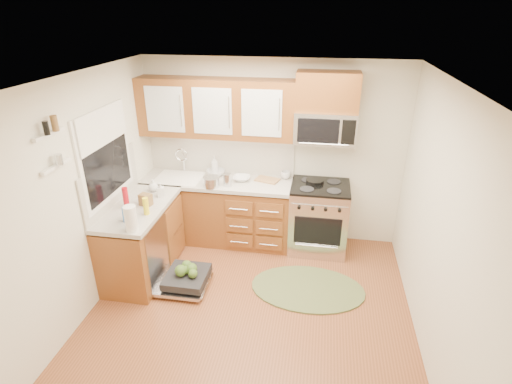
% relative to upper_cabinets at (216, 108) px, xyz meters
% --- Properties ---
extents(floor, '(3.50, 3.50, 0.00)m').
position_rel_upper_cabinets_xyz_m(floor, '(0.73, -1.57, -1.88)').
color(floor, brown).
rests_on(floor, ground).
extents(ceiling, '(3.50, 3.50, 0.00)m').
position_rel_upper_cabinets_xyz_m(ceiling, '(0.73, -1.57, 0.62)').
color(ceiling, white).
rests_on(ceiling, ground).
extents(wall_back, '(3.50, 0.04, 2.50)m').
position_rel_upper_cabinets_xyz_m(wall_back, '(0.73, 0.18, -0.62)').
color(wall_back, beige).
rests_on(wall_back, ground).
extents(wall_front, '(3.50, 0.04, 2.50)m').
position_rel_upper_cabinets_xyz_m(wall_front, '(0.73, -3.33, -0.62)').
color(wall_front, beige).
rests_on(wall_front, ground).
extents(wall_left, '(0.04, 3.50, 2.50)m').
position_rel_upper_cabinets_xyz_m(wall_left, '(-1.02, -1.57, -0.62)').
color(wall_left, beige).
rests_on(wall_left, ground).
extents(wall_right, '(0.04, 3.50, 2.50)m').
position_rel_upper_cabinets_xyz_m(wall_right, '(2.48, -1.57, -0.62)').
color(wall_right, beige).
rests_on(wall_right, ground).
extents(base_cabinet_back, '(2.05, 0.60, 0.85)m').
position_rel_upper_cabinets_xyz_m(base_cabinet_back, '(0.00, -0.12, -1.45)').
color(base_cabinet_back, brown).
rests_on(base_cabinet_back, ground).
extents(base_cabinet_left, '(0.60, 1.25, 0.85)m').
position_rel_upper_cabinets_xyz_m(base_cabinet_left, '(-0.72, -1.05, -1.45)').
color(base_cabinet_left, brown).
rests_on(base_cabinet_left, ground).
extents(countertop_back, '(2.07, 0.64, 0.05)m').
position_rel_upper_cabinets_xyz_m(countertop_back, '(0.00, -0.14, -0.97)').
color(countertop_back, '#BAB3AA').
rests_on(countertop_back, base_cabinet_back).
extents(countertop_left, '(0.64, 1.27, 0.05)m').
position_rel_upper_cabinets_xyz_m(countertop_left, '(-0.71, -1.05, -0.97)').
color(countertop_left, '#BAB3AA').
rests_on(countertop_left, base_cabinet_left).
extents(backsplash_back, '(2.05, 0.02, 0.57)m').
position_rel_upper_cabinets_xyz_m(backsplash_back, '(0.00, 0.16, -0.67)').
color(backsplash_back, '#B9B2A6').
rests_on(backsplash_back, ground).
extents(backsplash_left, '(0.02, 1.25, 0.57)m').
position_rel_upper_cabinets_xyz_m(backsplash_left, '(-1.01, -1.05, -0.67)').
color(backsplash_left, '#B9B2A6').
rests_on(backsplash_left, ground).
extents(upper_cabinets, '(2.05, 0.35, 0.75)m').
position_rel_upper_cabinets_xyz_m(upper_cabinets, '(0.00, 0.00, 0.00)').
color(upper_cabinets, brown).
rests_on(upper_cabinets, ground).
extents(cabinet_over_mw, '(0.76, 0.35, 0.47)m').
position_rel_upper_cabinets_xyz_m(cabinet_over_mw, '(1.41, 0.00, 0.26)').
color(cabinet_over_mw, brown).
rests_on(cabinet_over_mw, ground).
extents(range, '(0.76, 0.64, 0.95)m').
position_rel_upper_cabinets_xyz_m(range, '(1.41, -0.15, -1.40)').
color(range, silver).
rests_on(range, ground).
extents(microwave, '(0.76, 0.38, 0.40)m').
position_rel_upper_cabinets_xyz_m(microwave, '(1.41, -0.02, -0.18)').
color(microwave, silver).
rests_on(microwave, ground).
extents(sink, '(0.62, 0.50, 0.26)m').
position_rel_upper_cabinets_xyz_m(sink, '(-0.52, -0.16, -1.07)').
color(sink, white).
rests_on(sink, ground).
extents(dishwasher, '(0.70, 0.60, 0.20)m').
position_rel_upper_cabinets_xyz_m(dishwasher, '(-0.13, -1.27, -1.77)').
color(dishwasher, silver).
rests_on(dishwasher, ground).
extents(window, '(0.03, 1.05, 1.05)m').
position_rel_upper_cabinets_xyz_m(window, '(-1.01, -1.07, -0.32)').
color(window, white).
rests_on(window, ground).
extents(window_blind, '(0.02, 0.96, 0.40)m').
position_rel_upper_cabinets_xyz_m(window_blind, '(-0.98, -1.07, 0.00)').
color(window_blind, white).
rests_on(window_blind, ground).
extents(shelf_upper, '(0.04, 0.40, 0.03)m').
position_rel_upper_cabinets_xyz_m(shelf_upper, '(-0.99, -1.92, 0.17)').
color(shelf_upper, white).
rests_on(shelf_upper, ground).
extents(shelf_lower, '(0.04, 0.40, 0.03)m').
position_rel_upper_cabinets_xyz_m(shelf_lower, '(-0.99, -1.92, -0.12)').
color(shelf_lower, white).
rests_on(shelf_lower, ground).
extents(rug, '(1.42, 0.99, 0.02)m').
position_rel_upper_cabinets_xyz_m(rug, '(1.34, -1.08, -1.86)').
color(rug, '#616B3D').
rests_on(rug, ground).
extents(skillet, '(0.26, 0.26, 0.04)m').
position_rel_upper_cabinets_xyz_m(skillet, '(1.33, -0.07, -0.90)').
color(skillet, black).
rests_on(skillet, range).
extents(stock_pot, '(0.25, 0.25, 0.13)m').
position_rel_upper_cabinets_xyz_m(stock_pot, '(-0.01, -0.35, -0.88)').
color(stock_pot, silver).
rests_on(stock_pot, countertop_back).
extents(cutting_board, '(0.35, 0.28, 0.02)m').
position_rel_upper_cabinets_xyz_m(cutting_board, '(0.69, -0.04, -0.94)').
color(cutting_board, '#A5804B').
rests_on(cutting_board, countertop_back).
extents(canister, '(0.14, 0.14, 0.17)m').
position_rel_upper_cabinets_xyz_m(canister, '(0.20, -0.30, -0.86)').
color(canister, silver).
rests_on(canister, countertop_back).
extents(paper_towel_roll, '(0.14, 0.14, 0.28)m').
position_rel_upper_cabinets_xyz_m(paper_towel_roll, '(-0.52, -1.59, -0.81)').
color(paper_towel_roll, white).
rests_on(paper_towel_roll, countertop_left).
extents(mustard_bottle, '(0.07, 0.07, 0.20)m').
position_rel_upper_cabinets_xyz_m(mustard_bottle, '(-0.52, -1.23, -0.85)').
color(mustard_bottle, yellow).
rests_on(mustard_bottle, countertop_left).
extents(red_bottle, '(0.08, 0.08, 0.25)m').
position_rel_upper_cabinets_xyz_m(red_bottle, '(-0.83, -1.10, -0.83)').
color(red_bottle, '#B10E1A').
rests_on(red_bottle, countertop_left).
extents(wooden_box, '(0.16, 0.13, 0.14)m').
position_rel_upper_cabinets_xyz_m(wooden_box, '(-0.63, -1.01, -0.88)').
color(wooden_box, brown).
rests_on(wooden_box, countertop_left).
extents(blue_carton, '(0.12, 0.09, 0.17)m').
position_rel_upper_cabinets_xyz_m(blue_carton, '(-0.65, -1.41, -0.86)').
color(blue_carton, '#255FB0').
rests_on(blue_carton, countertop_left).
extents(bowl_a, '(0.24, 0.24, 0.06)m').
position_rel_upper_cabinets_xyz_m(bowl_a, '(0.34, -0.09, -0.92)').
color(bowl_a, '#999999').
rests_on(bowl_a, countertop_back).
extents(bowl_b, '(0.32, 0.32, 0.08)m').
position_rel_upper_cabinets_xyz_m(bowl_b, '(-0.05, 0.03, -0.91)').
color(bowl_b, '#999999').
rests_on(bowl_b, countertop_back).
extents(cup, '(0.15, 0.15, 0.10)m').
position_rel_upper_cabinets_xyz_m(cup, '(0.93, 0.07, -0.90)').
color(cup, '#999999').
rests_on(cup, countertop_back).
extents(soap_bottle_a, '(0.14, 0.14, 0.27)m').
position_rel_upper_cabinets_xyz_m(soap_bottle_a, '(-0.07, 0.05, -0.81)').
color(soap_bottle_a, '#999999').
rests_on(soap_bottle_a, countertop_back).
extents(soap_bottle_b, '(0.11, 0.11, 0.18)m').
position_rel_upper_cabinets_xyz_m(soap_bottle_b, '(-0.54, -0.75, -0.86)').
color(soap_bottle_b, '#999999').
rests_on(soap_bottle_b, countertop_left).
extents(soap_bottle_c, '(0.15, 0.15, 0.16)m').
position_rel_upper_cabinets_xyz_m(soap_bottle_c, '(-0.70, -0.62, -0.87)').
color(soap_bottle_c, '#999999').
rests_on(soap_bottle_c, countertop_left).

